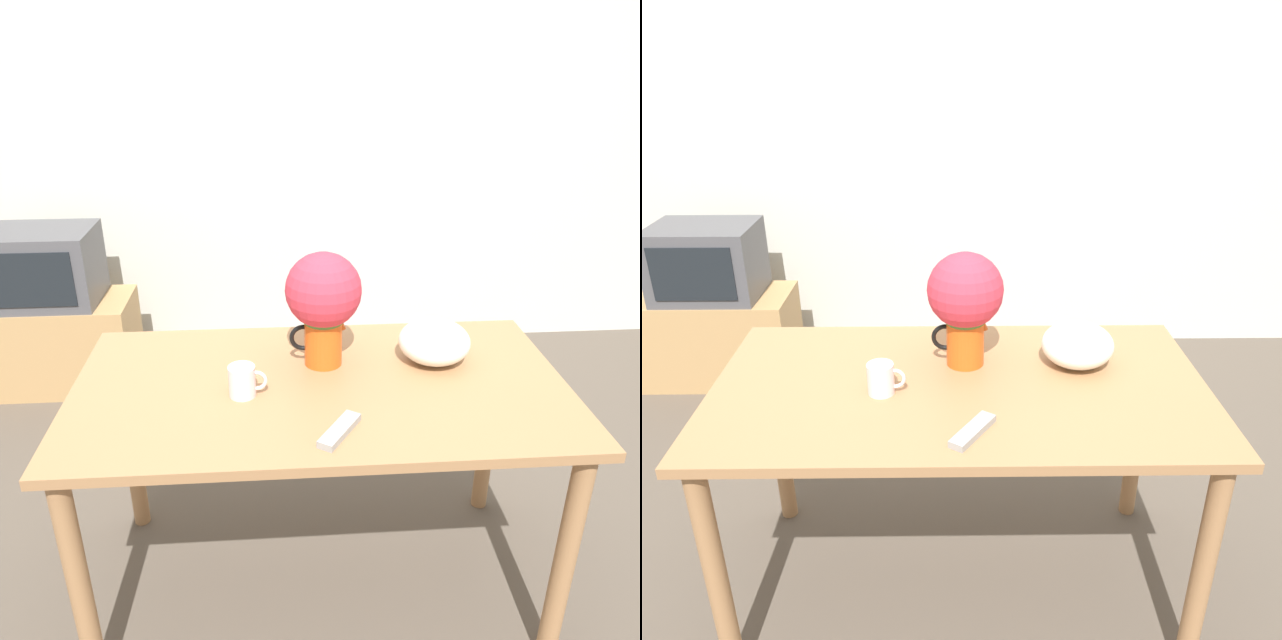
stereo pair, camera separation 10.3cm
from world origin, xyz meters
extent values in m
plane|color=brown|center=(0.00, 0.00, 0.00)|extent=(12.00, 12.00, 0.00)
cube|color=silver|center=(0.00, 1.91, 1.30)|extent=(8.00, 0.05, 2.60)
cube|color=#A3754C|center=(0.00, 0.01, 0.77)|extent=(1.46, 0.79, 0.03)
cylinder|color=#A3754C|center=(-0.67, -0.33, 0.38)|extent=(0.06, 0.06, 0.76)
cylinder|color=#A3754C|center=(0.67, -0.33, 0.38)|extent=(0.06, 0.06, 0.76)
cylinder|color=#A3754C|center=(-0.67, 0.34, 0.38)|extent=(0.06, 0.06, 0.76)
cylinder|color=#A3754C|center=(0.67, 0.34, 0.38)|extent=(0.06, 0.06, 0.76)
cylinder|color=#E05619|center=(0.02, 0.13, 0.87)|extent=(0.12, 0.12, 0.17)
cone|color=#E05619|center=(0.07, 0.13, 0.93)|extent=(0.04, 0.04, 0.04)
torus|color=black|center=(-0.04, 0.13, 0.88)|extent=(0.09, 0.01, 0.09)
sphere|color=#3D7033|center=(0.02, 0.13, 0.99)|extent=(0.17, 0.17, 0.17)
sphere|color=#CC3347|center=(0.02, 0.13, 1.03)|extent=(0.23, 0.23, 0.23)
cylinder|color=silver|center=(-0.23, -0.05, 0.83)|extent=(0.08, 0.08, 0.09)
torus|color=silver|center=(-0.19, -0.05, 0.83)|extent=(0.06, 0.01, 0.06)
ellipsoid|color=white|center=(0.37, 0.12, 0.86)|extent=(0.22, 0.22, 0.13)
cube|color=#999999|center=(0.03, -0.26, 0.80)|extent=(0.13, 0.16, 0.02)
cube|color=tan|center=(-1.29, 1.46, 0.24)|extent=(0.80, 0.41, 0.48)
cube|color=#4C4C51|center=(-1.29, 1.46, 0.67)|extent=(0.52, 0.40, 0.38)
cube|color=black|center=(-1.29, 1.25, 0.67)|extent=(0.40, 0.01, 0.27)
camera|label=1|loc=(-0.12, -1.59, 1.73)|focal=35.00mm
camera|label=2|loc=(-0.02, -1.60, 1.73)|focal=35.00mm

